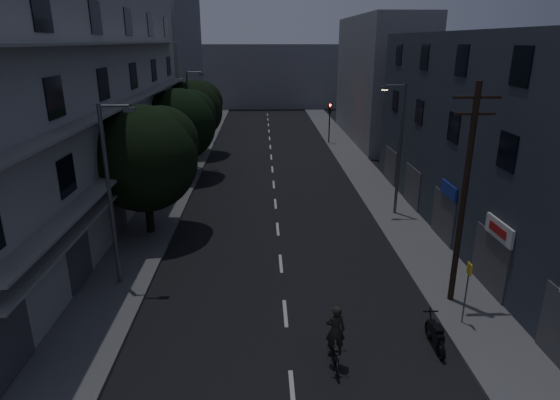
{
  "coord_description": "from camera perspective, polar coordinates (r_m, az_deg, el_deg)",
  "views": [
    {
      "loc": [
        -0.86,
        -9.99,
        10.51
      ],
      "look_at": [
        0.0,
        12.0,
        3.0
      ],
      "focal_mm": 30.0,
      "sensor_mm": 36.0,
      "label": 1
    }
  ],
  "objects": [
    {
      "name": "ground",
      "position": [
        36.55,
        -0.79,
        2.13
      ],
      "size": [
        160.0,
        160.0,
        0.0
      ],
      "primitive_type": "plane",
      "color": "black",
      "rests_on": "ground"
    },
    {
      "name": "sidewalk_left",
      "position": [
        37.12,
        -12.46,
        2.06
      ],
      "size": [
        3.0,
        90.0,
        0.15
      ],
      "primitive_type": "cube",
      "color": "#565659",
      "rests_on": "ground"
    },
    {
      "name": "sidewalk_right",
      "position": [
        37.46,
        10.76,
        2.33
      ],
      "size": [
        3.0,
        90.0,
        0.15
      ],
      "primitive_type": "cube",
      "color": "#565659",
      "rests_on": "ground"
    },
    {
      "name": "lane_markings",
      "position": [
        42.57,
        -1.01,
        4.56
      ],
      "size": [
        0.15,
        60.5,
        0.01
      ],
      "color": "beige",
      "rests_on": "ground"
    },
    {
      "name": "building_left",
      "position": [
        30.33,
        -24.16,
        10.57
      ],
      "size": [
        7.0,
        36.0,
        14.0
      ],
      "color": "#A2A29D",
      "rests_on": "ground"
    },
    {
      "name": "building_right",
      "position": [
        27.67,
        25.66,
        6.55
      ],
      "size": [
        6.19,
        28.0,
        11.0
      ],
      "color": "#2C303B",
      "rests_on": "ground"
    },
    {
      "name": "building_far_left",
      "position": [
        59.11,
        -13.63,
        15.91
      ],
      "size": [
        6.0,
        20.0,
        16.0
      ],
      "primitive_type": "cube",
      "color": "slate",
      "rests_on": "ground"
    },
    {
      "name": "building_far_right",
      "position": [
        53.71,
        12.0,
        14.17
      ],
      "size": [
        6.0,
        20.0,
        13.0
      ],
      "primitive_type": "cube",
      "color": "slate",
      "rests_on": "ground"
    },
    {
      "name": "building_far_end",
      "position": [
        80.19,
        -1.67,
        14.9
      ],
      "size": [
        24.0,
        8.0,
        10.0
      ],
      "primitive_type": "cube",
      "color": "slate",
      "rests_on": "ground"
    },
    {
      "name": "tree_near",
      "position": [
        26.56,
        -16.12,
        5.35
      ],
      "size": [
        5.83,
        5.83,
        7.19
      ],
      "color": "black",
      "rests_on": "sidewalk_left"
    },
    {
      "name": "tree_mid",
      "position": [
        37.9,
        -12.08,
        9.28
      ],
      "size": [
        5.64,
        5.64,
        6.94
      ],
      "color": "black",
      "rests_on": "sidewalk_left"
    },
    {
      "name": "tree_far",
      "position": [
        45.53,
        -10.55,
        10.96
      ],
      "size": [
        5.63,
        5.63,
        6.96
      ],
      "color": "black",
      "rests_on": "sidewalk_left"
    },
    {
      "name": "traffic_signal_far_right",
      "position": [
        50.3,
        6.08,
        10.27
      ],
      "size": [
        0.28,
        0.37,
        4.1
      ],
      "color": "black",
      "rests_on": "sidewalk_right"
    },
    {
      "name": "traffic_signal_far_left",
      "position": [
        51.31,
        -8.6,
        10.34
      ],
      "size": [
        0.28,
        0.37,
        4.1
      ],
      "color": "black",
      "rests_on": "sidewalk_left"
    },
    {
      "name": "street_lamp_left_near",
      "position": [
        21.01,
        -19.84,
        1.35
      ],
      "size": [
        1.51,
        0.25,
        8.0
      ],
      "color": "slate",
      "rests_on": "sidewalk_left"
    },
    {
      "name": "street_lamp_right",
      "position": [
        29.39,
        14.24,
        6.66
      ],
      "size": [
        1.51,
        0.25,
        8.0
      ],
      "color": "#56585E",
      "rests_on": "sidewalk_right"
    },
    {
      "name": "street_lamp_left_far",
      "position": [
        41.03,
        -10.84,
        10.23
      ],
      "size": [
        1.51,
        0.25,
        8.0
      ],
      "color": "#595960",
      "rests_on": "sidewalk_left"
    },
    {
      "name": "utility_pole",
      "position": [
        19.66,
        21.55,
        0.8
      ],
      "size": [
        1.8,
        0.24,
        9.0
      ],
      "color": "black",
      "rests_on": "sidewalk_right"
    },
    {
      "name": "bus_stop_sign",
      "position": [
        19.22,
        21.89,
        -9.3
      ],
      "size": [
        0.06,
        0.35,
        2.52
      ],
      "color": "#595B60",
      "rests_on": "sidewalk_right"
    },
    {
      "name": "motorcycle",
      "position": [
        18.34,
        18.39,
        -15.38
      ],
      "size": [
        0.56,
        1.94,
        1.24
      ],
      "rotation": [
        0.0,
        0.0,
        -0.01
      ],
      "color": "black",
      "rests_on": "ground"
    },
    {
      "name": "cyclist",
      "position": [
        16.59,
        6.69,
        -17.24
      ],
      "size": [
        0.67,
        1.82,
        2.3
      ],
      "rotation": [
        0.0,
        0.0,
        0.01
      ],
      "color": "black",
      "rests_on": "ground"
    }
  ]
}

